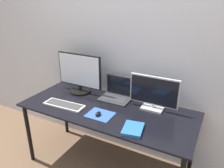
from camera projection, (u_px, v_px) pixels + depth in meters
wall_back at (126, 47)px, 2.30m from camera, size 7.00×0.05×2.50m
desk at (107, 115)px, 2.18m from camera, size 1.73×0.72×0.73m
monitor_left at (79, 74)px, 2.44m from camera, size 0.54×0.24×0.45m
monitor_right at (154, 93)px, 2.08m from camera, size 0.48×0.15×0.34m
laptop at (117, 93)px, 2.34m from camera, size 0.32×0.23×0.24m
keyboard at (64, 105)px, 2.20m from camera, size 0.43×0.16×0.02m
mousepad at (100, 115)px, 2.04m from camera, size 0.24×0.20×0.00m
mouse at (98, 114)px, 2.01m from camera, size 0.04×0.07×0.04m
book at (133, 129)px, 1.80m from camera, size 0.19×0.23×0.03m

